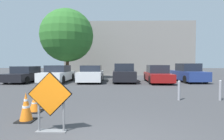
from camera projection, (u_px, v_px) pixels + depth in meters
The scene contains 15 objects.
ground_plane at pixel (114, 85), 12.95m from camera, with size 96.00×96.00×0.00m, color #3D3D3F.
road_closed_sign at pixel (50, 99), 4.03m from camera, with size 1.03×0.20×1.42m.
traffic_cone_nearest at pixel (26, 107), 4.84m from camera, with size 0.46×0.46×0.80m.
traffic_cone_second at pixel (35, 103), 5.77m from camera, with size 0.49×0.49×0.58m.
traffic_cone_third at pixel (43, 98), 6.60m from camera, with size 0.53×0.53×0.58m.
parked_car_nearest at pixel (26, 75), 15.02m from camera, with size 2.15×4.31×1.36m.
parked_car_second at pixel (58, 74), 14.90m from camera, with size 1.99×4.43×1.44m.
parked_car_third at pixel (91, 74), 15.17m from camera, with size 2.03×4.47×1.43m.
parked_car_fourth at pixel (124, 74), 15.15m from camera, with size 1.90×4.13×1.60m.
parked_car_fifth at pixel (157, 74), 14.75m from camera, with size 1.95×4.62×1.47m.
parked_car_sixth at pixel (188, 73), 15.26m from camera, with size 1.98×4.14×1.60m.
bollard_nearest at pixel (179, 90), 7.58m from camera, with size 0.12×0.12×0.87m.
bollard_second at pixel (220, 90), 7.54m from camera, with size 0.12×0.12×0.88m.
building_facade_backdrop at pixel (128, 50), 25.69m from camera, with size 17.51×5.00×7.25m.
street_tree_behind_lot at pixel (67, 36), 17.99m from camera, with size 5.42×5.42×7.18m.
Camera 1 is at (0.12, -2.90, 1.60)m, focal length 28.00 mm.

